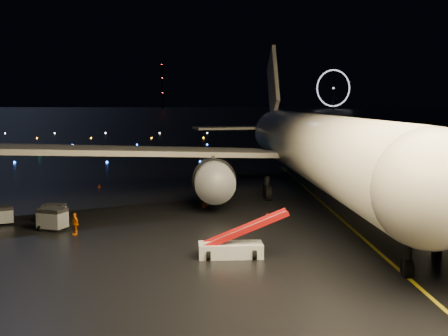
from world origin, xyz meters
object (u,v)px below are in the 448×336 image
Objects in this scene: crew_c at (75,224)px; airliner at (308,110)px; baggage_cart_1 at (54,213)px; belt_loader at (231,235)px; baggage_cart_0 at (52,219)px; baggage_cart_3 at (2,216)px.

airliner is at bearing 89.37° from crew_c.
crew_c reaches higher than baggage_cart_1.
crew_c is at bearing -142.28° from airliner.
airliner is 38.10× the size of crew_c.
belt_loader is 16.28m from baggage_cart_0.
crew_c is 8.01m from baggage_cart_3.
belt_loader is 2.97× the size of baggage_cart_0.
baggage_cart_3 is at bearing -163.97° from baggage_cart_1.
airliner reaches higher than baggage_cart_3.
baggage_cart_3 is at bearing -156.04° from airliner.
baggage_cart_3 is (-4.14, -0.89, -0.02)m from baggage_cart_1.
airliner reaches higher than crew_c.
baggage_cart_0 is (-2.17, 1.67, 0.02)m from crew_c.
crew_c is 0.83× the size of baggage_cart_0.
baggage_cart_0 is 1.16× the size of baggage_cart_1.
airliner is 26.94m from belt_loader.
baggage_cart_1 is (-0.70, 3.10, -0.12)m from baggage_cart_0.
baggage_cart_1 is (-2.87, 4.77, -0.10)m from crew_c.
baggage_cart_3 is (-7.01, 3.88, -0.12)m from crew_c.
crew_c is (-21.21, -17.36, -8.51)m from airliner.
belt_loader is 3.44× the size of baggage_cart_1.
airliner reaches higher than belt_loader.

